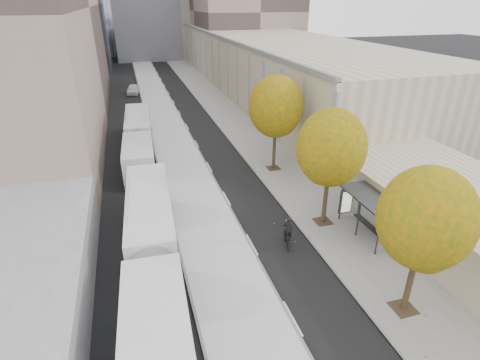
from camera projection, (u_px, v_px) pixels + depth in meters
name	position (u px, v px, depth m)	size (l,w,h in m)	color
bus_platform	(169.00, 130.00, 41.66)	(4.25, 150.00, 0.15)	silver
sidewalk	(237.00, 125.00, 43.73)	(4.75, 150.00, 0.08)	gray
building_tan	(252.00, 54.00, 69.93)	(18.00, 92.00, 8.00)	tan
bus_shelter	(374.00, 204.00, 22.46)	(1.90, 4.40, 2.53)	#383A3F
tree_b	(426.00, 219.00, 15.54)	(4.00, 4.00, 6.97)	black
tree_c	(331.00, 148.00, 22.35)	(4.20, 4.20, 7.28)	black
tree_d	(276.00, 107.00, 30.01)	(4.40, 4.40, 7.60)	black
bus_near	(152.00, 255.00, 18.94)	(3.35, 17.53, 2.91)	silver
bus_far	(139.00, 138.00, 35.10)	(3.14, 16.66, 2.76)	silver
cyclist	(287.00, 235.00, 21.96)	(0.84, 1.64, 2.03)	black
distant_car	(133.00, 89.00, 57.70)	(1.67, 4.15, 1.41)	silver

